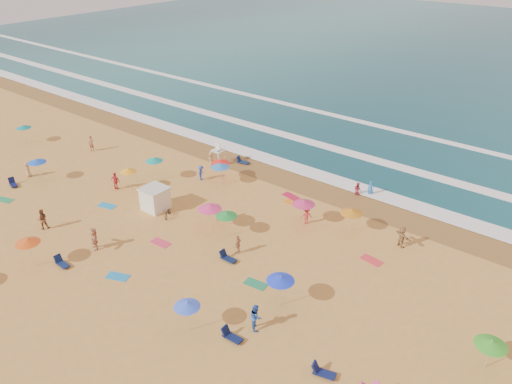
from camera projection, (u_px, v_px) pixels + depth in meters
The scene contains 13 objects.
ground at pixel (203, 230), 42.28m from camera, with size 220.00×220.00×0.00m, color gold.
ocean at pixel (492, 54), 100.37m from camera, with size 220.00×140.00×0.18m, color #0C4756.
wet_sand at pixel (288, 178), 50.93m from camera, with size 220.00×220.00×0.00m, color olive.
surf_foam at pixel (332, 151), 56.98m from camera, with size 200.00×18.70×0.05m.
cabana at pixel (155, 199), 45.03m from camera, with size 2.00×2.00×2.00m, color white.
cabana_roof at pixel (154, 189), 44.53m from camera, with size 2.20×2.20×0.12m, color silver.
bicycle at pixel (168, 213), 44.06m from camera, with size 0.53×1.51×0.79m, color black.
lifeguard_stand at pixel (218, 155), 53.63m from camera, with size 1.20×1.20×2.10m, color white, non-canonical shape.
beach_umbrellas at pixel (199, 214), 40.51m from camera, with size 63.39×26.94×0.74m.
loungers at pixel (263, 283), 35.80m from camera, with size 57.43×23.47×0.34m.
towels at pixel (179, 233), 41.90m from camera, with size 48.34×20.00×0.03m.
popup_tents at pixel (477, 378), 27.70m from camera, with size 10.24×11.79×1.20m.
beachgoers at pixel (232, 212), 43.40m from camera, with size 43.97×26.02×2.14m.
Camera 1 is at (25.74, -25.24, 22.79)m, focal length 35.00 mm.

